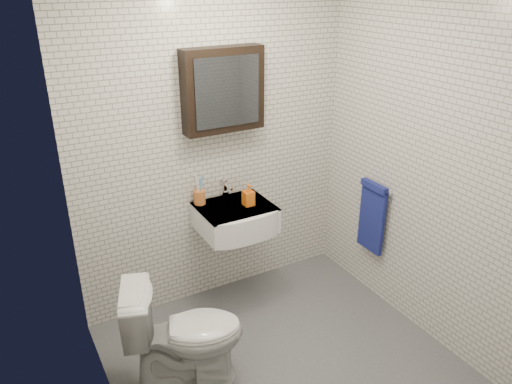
% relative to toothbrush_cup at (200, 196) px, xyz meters
% --- Properties ---
extents(ground, '(2.20, 2.00, 0.01)m').
position_rel_toothbrush_cup_xyz_m(ground, '(0.16, -0.94, -0.91)').
color(ground, '#515459').
rests_on(ground, ground).
extents(room_shell, '(2.22, 2.02, 2.51)m').
position_rel_toothbrush_cup_xyz_m(room_shell, '(0.16, -0.94, 0.56)').
color(room_shell, silver).
rests_on(room_shell, ground).
extents(washbasin, '(0.55, 0.50, 0.20)m').
position_rel_toothbrush_cup_xyz_m(washbasin, '(0.21, -0.21, -0.15)').
color(washbasin, white).
rests_on(washbasin, room_shell).
extents(faucet, '(0.06, 0.20, 0.15)m').
position_rel_toothbrush_cup_xyz_m(faucet, '(0.21, -0.01, 0.01)').
color(faucet, silver).
rests_on(faucet, washbasin).
extents(mirror_cabinet, '(0.60, 0.15, 0.60)m').
position_rel_toothbrush_cup_xyz_m(mirror_cabinet, '(0.21, -0.01, 0.79)').
color(mirror_cabinet, black).
rests_on(mirror_cabinet, room_shell).
extents(towel_rail, '(0.09, 0.30, 0.58)m').
position_rel_toothbrush_cup_xyz_m(towel_rail, '(1.21, -0.59, -0.19)').
color(towel_rail, silver).
rests_on(towel_rail, room_shell).
extents(toothbrush_cup, '(0.09, 0.09, 0.24)m').
position_rel_toothbrush_cup_xyz_m(toothbrush_cup, '(0.00, 0.00, 0.00)').
color(toothbrush_cup, '#BD662F').
rests_on(toothbrush_cup, washbasin).
extents(soap_bottle, '(0.08, 0.08, 0.17)m').
position_rel_toothbrush_cup_xyz_m(soap_bottle, '(0.31, -0.20, 0.02)').
color(soap_bottle, orange).
rests_on(soap_bottle, washbasin).
extents(toilet, '(0.83, 0.64, 0.75)m').
position_rel_toothbrush_cup_xyz_m(toilet, '(-0.47, -0.79, -0.54)').
color(toilet, silver).
rests_on(toilet, ground).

